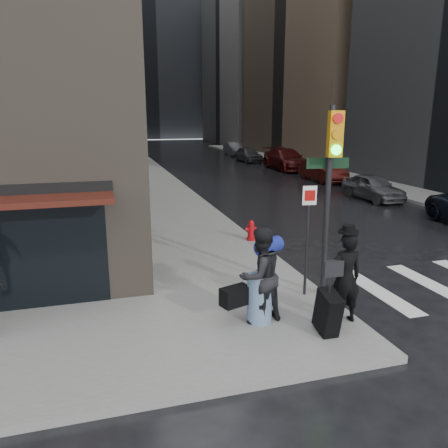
{
  "coord_description": "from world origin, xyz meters",
  "views": [
    {
      "loc": [
        -3.09,
        -7.77,
        4.33
      ],
      "look_at": [
        0.26,
        3.79,
        1.3
      ],
      "focal_mm": 35.0,
      "sensor_mm": 36.0,
      "label": 1
    }
  ],
  "objects_px": {
    "parked_car_3": "(286,159)",
    "fire_hydrant": "(251,231)",
    "man_jeans": "(259,275)",
    "man_overcoat": "(342,283)",
    "parked_car_5": "(234,149)",
    "parked_car_4": "(248,154)",
    "parked_car_2": "(323,170)",
    "parked_car_1": "(373,187)",
    "traffic_light": "(329,177)"
  },
  "relations": [
    {
      "from": "parked_car_2",
      "to": "parked_car_3",
      "type": "height_order",
      "value": "parked_car_3"
    },
    {
      "from": "parked_car_1",
      "to": "parked_car_2",
      "type": "bearing_deg",
      "value": 81.93
    },
    {
      "from": "fire_hydrant",
      "to": "parked_car_2",
      "type": "bearing_deg",
      "value": 52.74
    },
    {
      "from": "parked_car_1",
      "to": "parked_car_5",
      "type": "xyz_separation_m",
      "value": [
        0.71,
        26.28,
        0.04
      ]
    },
    {
      "from": "parked_car_3",
      "to": "fire_hydrant",
      "type": "bearing_deg",
      "value": -116.91
    },
    {
      "from": "man_overcoat",
      "to": "parked_car_4",
      "type": "distance_m",
      "value": 33.18
    },
    {
      "from": "man_overcoat",
      "to": "parked_car_3",
      "type": "distance_m",
      "value": 27.26
    },
    {
      "from": "traffic_light",
      "to": "parked_car_5",
      "type": "height_order",
      "value": "traffic_light"
    },
    {
      "from": "parked_car_1",
      "to": "fire_hydrant",
      "type": "bearing_deg",
      "value": -148.63
    },
    {
      "from": "man_jeans",
      "to": "parked_car_3",
      "type": "bearing_deg",
      "value": -133.97
    },
    {
      "from": "parked_car_2",
      "to": "parked_car_5",
      "type": "bearing_deg",
      "value": 89.68
    },
    {
      "from": "parked_car_1",
      "to": "parked_car_3",
      "type": "distance_m",
      "value": 13.17
    },
    {
      "from": "parked_car_2",
      "to": "parked_car_3",
      "type": "bearing_deg",
      "value": 87.4
    },
    {
      "from": "parked_car_1",
      "to": "parked_car_3",
      "type": "bearing_deg",
      "value": 83.57
    },
    {
      "from": "man_jeans",
      "to": "parked_car_4",
      "type": "distance_m",
      "value": 33.12
    },
    {
      "from": "parked_car_5",
      "to": "parked_car_3",
      "type": "bearing_deg",
      "value": -87.12
    },
    {
      "from": "man_jeans",
      "to": "fire_hydrant",
      "type": "height_order",
      "value": "man_jeans"
    },
    {
      "from": "man_jeans",
      "to": "parked_car_1",
      "type": "bearing_deg",
      "value": -151.43
    },
    {
      "from": "fire_hydrant",
      "to": "parked_car_1",
      "type": "bearing_deg",
      "value": 33.72
    },
    {
      "from": "fire_hydrant",
      "to": "parked_car_4",
      "type": "xyz_separation_m",
      "value": [
        8.82,
        25.59,
        0.24
      ]
    },
    {
      "from": "man_jeans",
      "to": "man_overcoat",
      "type": "bearing_deg",
      "value": 141.36
    },
    {
      "from": "traffic_light",
      "to": "parked_car_5",
      "type": "distance_m",
      "value": 38.32
    },
    {
      "from": "man_overcoat",
      "to": "parked_car_5",
      "type": "height_order",
      "value": "man_overcoat"
    },
    {
      "from": "man_overcoat",
      "to": "parked_car_4",
      "type": "bearing_deg",
      "value": -103.18
    },
    {
      "from": "man_overcoat",
      "to": "parked_car_5",
      "type": "bearing_deg",
      "value": -101.55
    },
    {
      "from": "parked_car_3",
      "to": "traffic_light",
      "type": "bearing_deg",
      "value": -111.85
    },
    {
      "from": "parked_car_3",
      "to": "man_overcoat",
      "type": "bearing_deg",
      "value": -111.46
    },
    {
      "from": "man_overcoat",
      "to": "fire_hydrant",
      "type": "distance_m",
      "value": 6.34
    },
    {
      "from": "traffic_light",
      "to": "fire_hydrant",
      "type": "bearing_deg",
      "value": 99.78
    },
    {
      "from": "man_jeans",
      "to": "parked_car_5",
      "type": "distance_m",
      "value": 39.59
    },
    {
      "from": "man_jeans",
      "to": "parked_car_2",
      "type": "height_order",
      "value": "man_jeans"
    },
    {
      "from": "parked_car_1",
      "to": "parked_car_5",
      "type": "distance_m",
      "value": 26.29
    },
    {
      "from": "parked_car_4",
      "to": "man_overcoat",
      "type": "bearing_deg",
      "value": -109.19
    },
    {
      "from": "man_overcoat",
      "to": "parked_car_4",
      "type": "relative_size",
      "value": 0.51
    },
    {
      "from": "man_overcoat",
      "to": "traffic_light",
      "type": "xyz_separation_m",
      "value": [
        0.37,
        1.41,
        1.94
      ]
    },
    {
      "from": "parked_car_3",
      "to": "parked_car_4",
      "type": "xyz_separation_m",
      "value": [
        -0.93,
        6.57,
        -0.13
      ]
    },
    {
      "from": "traffic_light",
      "to": "parked_car_4",
      "type": "bearing_deg",
      "value": 83.19
    },
    {
      "from": "traffic_light",
      "to": "parked_car_3",
      "type": "xyz_separation_m",
      "value": [
        9.7,
        23.92,
        -2.14
      ]
    },
    {
      "from": "parked_car_2",
      "to": "parked_car_5",
      "type": "distance_m",
      "value": 19.71
    },
    {
      "from": "man_jeans",
      "to": "parked_car_4",
      "type": "height_order",
      "value": "man_jeans"
    },
    {
      "from": "fire_hydrant",
      "to": "parked_car_5",
      "type": "distance_m",
      "value": 33.54
    },
    {
      "from": "fire_hydrant",
      "to": "parked_car_1",
      "type": "distance_m",
      "value": 10.6
    },
    {
      "from": "fire_hydrant",
      "to": "parked_car_2",
      "type": "relative_size",
      "value": 0.16
    },
    {
      "from": "parked_car_3",
      "to": "parked_car_4",
      "type": "height_order",
      "value": "parked_car_3"
    },
    {
      "from": "traffic_light",
      "to": "parked_car_1",
      "type": "distance_m",
      "value": 14.09
    },
    {
      "from": "parked_car_4",
      "to": "parked_car_2",
      "type": "bearing_deg",
      "value": -90.35
    },
    {
      "from": "parked_car_2",
      "to": "parked_car_4",
      "type": "distance_m",
      "value": 13.15
    },
    {
      "from": "traffic_light",
      "to": "parked_car_2",
      "type": "height_order",
      "value": "traffic_light"
    },
    {
      "from": "man_overcoat",
      "to": "parked_car_2",
      "type": "relative_size",
      "value": 0.48
    },
    {
      "from": "parked_car_5",
      "to": "parked_car_1",
      "type": "bearing_deg",
      "value": -89.65
    }
  ]
}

